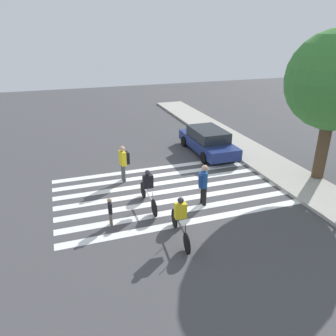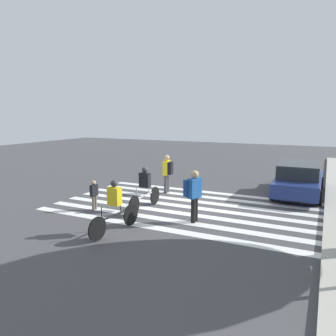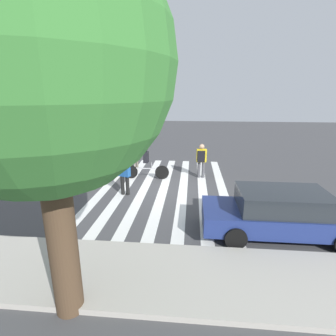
{
  "view_description": "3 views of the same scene",
  "coord_description": "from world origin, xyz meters",
  "px_view_note": "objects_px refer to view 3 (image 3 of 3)",
  "views": [
    {
      "loc": [
        12.61,
        -4.28,
        6.84
      ],
      "look_at": [
        0.33,
        -0.1,
        1.3
      ],
      "focal_mm": 35.0,
      "sensor_mm": 36.0,
      "label": 1
    },
    {
      "loc": [
        11.6,
        4.94,
        3.6
      ],
      "look_at": [
        -0.06,
        -0.76,
        1.49
      ],
      "focal_mm": 35.0,
      "sensor_mm": 36.0,
      "label": 2
    },
    {
      "loc": [
        -1.27,
        11.55,
        4.31
      ],
      "look_at": [
        -0.22,
        0.34,
        1.05
      ],
      "focal_mm": 28.0,
      "sensor_mm": 36.0,
      "label": 3
    }
  ],
  "objects_px": {
    "pedestrian_adult_yellow_jacket": "(201,158)",
    "car_parked_far_curb": "(281,213)",
    "street_tree": "(40,65)",
    "cyclist_mid_street": "(94,163)",
    "cyclist_near_curb": "(146,162)",
    "pedestrian_child_with_backpack": "(136,158)",
    "pedestrian_adult_blue_shirt": "(124,172)"
  },
  "relations": [
    {
      "from": "pedestrian_adult_blue_shirt",
      "to": "cyclist_near_curb",
      "type": "xyz_separation_m",
      "value": [
        -0.56,
        -2.2,
        -0.17
      ]
    },
    {
      "from": "cyclist_near_curb",
      "to": "street_tree",
      "type": "bearing_deg",
      "value": 88.53
    },
    {
      "from": "cyclist_mid_street",
      "to": "car_parked_far_curb",
      "type": "relative_size",
      "value": 0.48
    },
    {
      "from": "pedestrian_adult_blue_shirt",
      "to": "pedestrian_adult_yellow_jacket",
      "type": "xyz_separation_m",
      "value": [
        -3.37,
        -2.63,
        0.01
      ]
    },
    {
      "from": "pedestrian_adult_yellow_jacket",
      "to": "cyclist_mid_street",
      "type": "distance_m",
      "value": 5.46
    },
    {
      "from": "cyclist_mid_street",
      "to": "cyclist_near_curb",
      "type": "distance_m",
      "value": 2.61
    },
    {
      "from": "pedestrian_adult_blue_shirt",
      "to": "pedestrian_adult_yellow_jacket",
      "type": "height_order",
      "value": "pedestrian_adult_yellow_jacket"
    },
    {
      "from": "pedestrian_adult_yellow_jacket",
      "to": "car_parked_far_curb",
      "type": "height_order",
      "value": "pedestrian_adult_yellow_jacket"
    },
    {
      "from": "cyclist_mid_street",
      "to": "car_parked_far_curb",
      "type": "distance_m",
      "value": 8.98
    },
    {
      "from": "pedestrian_adult_blue_shirt",
      "to": "cyclist_mid_street",
      "type": "bearing_deg",
      "value": -21.3
    },
    {
      "from": "street_tree",
      "to": "car_parked_far_curb",
      "type": "xyz_separation_m",
      "value": [
        -5.2,
        -3.47,
        -3.98
      ]
    },
    {
      "from": "car_parked_far_curb",
      "to": "cyclist_mid_street",
      "type": "bearing_deg",
      "value": -31.35
    },
    {
      "from": "street_tree",
      "to": "pedestrian_adult_blue_shirt",
      "type": "relative_size",
      "value": 3.91
    },
    {
      "from": "pedestrian_child_with_backpack",
      "to": "cyclist_mid_street",
      "type": "height_order",
      "value": "cyclist_mid_street"
    },
    {
      "from": "pedestrian_adult_yellow_jacket",
      "to": "cyclist_mid_street",
      "type": "xyz_separation_m",
      "value": [
        5.39,
        0.85,
        -0.17
      ]
    },
    {
      "from": "pedestrian_adult_blue_shirt",
      "to": "car_parked_far_curb",
      "type": "xyz_separation_m",
      "value": [
        -5.66,
        2.88,
        -0.3
      ]
    },
    {
      "from": "street_tree",
      "to": "cyclist_mid_street",
      "type": "bearing_deg",
      "value": -73.04
    },
    {
      "from": "pedestrian_adult_yellow_jacket",
      "to": "car_parked_far_curb",
      "type": "bearing_deg",
      "value": -74.96
    },
    {
      "from": "pedestrian_adult_yellow_jacket",
      "to": "cyclist_near_curb",
      "type": "distance_m",
      "value": 2.85
    },
    {
      "from": "pedestrian_child_with_backpack",
      "to": "pedestrian_adult_yellow_jacket",
      "type": "bearing_deg",
      "value": 166.02
    },
    {
      "from": "cyclist_near_curb",
      "to": "pedestrian_adult_yellow_jacket",
      "type": "bearing_deg",
      "value": -172.24
    },
    {
      "from": "street_tree",
      "to": "pedestrian_adult_blue_shirt",
      "type": "bearing_deg",
      "value": -85.86
    },
    {
      "from": "pedestrian_child_with_backpack",
      "to": "car_parked_far_curb",
      "type": "relative_size",
      "value": 0.24
    },
    {
      "from": "pedestrian_child_with_backpack",
      "to": "car_parked_far_curb",
      "type": "xyz_separation_m",
      "value": [
        -6.0,
        6.8,
        0.09
      ]
    },
    {
      "from": "pedestrian_adult_blue_shirt",
      "to": "car_parked_far_curb",
      "type": "height_order",
      "value": "pedestrian_adult_blue_shirt"
    },
    {
      "from": "cyclist_mid_street",
      "to": "pedestrian_child_with_backpack",
      "type": "bearing_deg",
      "value": -123.3
    },
    {
      "from": "street_tree",
      "to": "car_parked_far_curb",
      "type": "distance_m",
      "value": 7.41
    },
    {
      "from": "street_tree",
      "to": "cyclist_mid_street",
      "type": "xyz_separation_m",
      "value": [
        2.48,
        -8.13,
        -3.85
      ]
    },
    {
      "from": "street_tree",
      "to": "car_parked_far_curb",
      "type": "height_order",
      "value": "street_tree"
    },
    {
      "from": "street_tree",
      "to": "pedestrian_child_with_backpack",
      "type": "distance_m",
      "value": 11.08
    },
    {
      "from": "pedestrian_adult_yellow_jacket",
      "to": "cyclist_mid_street",
      "type": "relative_size",
      "value": 0.78
    },
    {
      "from": "street_tree",
      "to": "pedestrian_adult_blue_shirt",
      "type": "xyz_separation_m",
      "value": [
        0.46,
        -6.35,
        -3.68
      ]
    }
  ]
}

